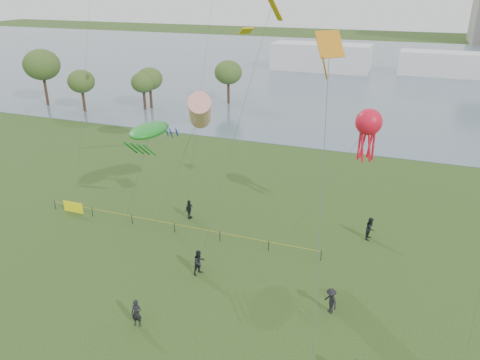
% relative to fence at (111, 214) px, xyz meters
% --- Properties ---
extents(lake, '(400.00, 120.00, 0.08)m').
position_rel_fence_xyz_m(lake, '(13.89, 84.40, -0.53)').
color(lake, slate).
rests_on(lake, ground_plane).
extents(pavilion_left, '(22.00, 8.00, 6.00)m').
position_rel_fence_xyz_m(pavilion_left, '(1.89, 79.40, 2.45)').
color(pavilion_left, silver).
rests_on(pavilion_left, ground_plane).
extents(pavilion_right, '(18.00, 7.00, 5.00)m').
position_rel_fence_xyz_m(pavilion_right, '(27.89, 82.40, 1.95)').
color(pavilion_right, silver).
rests_on(pavilion_right, ground_plane).
extents(trees, '(32.81, 17.04, 9.03)m').
position_rel_fence_xyz_m(trees, '(-22.70, 33.84, 4.93)').
color(trees, '#352118').
rests_on(trees, ground_plane).
extents(fence, '(24.07, 0.07, 1.05)m').
position_rel_fence_xyz_m(fence, '(0.00, 0.00, 0.00)').
color(fence, black).
rests_on(fence, ground_plane).
extents(spectator_a, '(1.03, 1.12, 1.84)m').
position_rel_fence_xyz_m(spectator_a, '(10.51, -4.62, 0.37)').
color(spectator_a, black).
rests_on(spectator_a, ground_plane).
extents(spectator_b, '(1.22, 1.22, 1.70)m').
position_rel_fence_xyz_m(spectator_b, '(19.81, -5.58, 0.29)').
color(spectator_b, black).
rests_on(spectator_b, ground_plane).
extents(spectator_c, '(0.54, 1.03, 1.69)m').
position_rel_fence_xyz_m(spectator_c, '(6.15, 2.65, 0.29)').
color(spectator_c, black).
rests_on(spectator_c, ground_plane).
extents(spectator_f, '(0.70, 0.52, 1.76)m').
position_rel_fence_xyz_m(spectator_f, '(9.34, -10.77, 0.32)').
color(spectator_f, black).
rests_on(spectator_f, ground_plane).
extents(spectator_g, '(0.85, 1.00, 1.83)m').
position_rel_fence_xyz_m(spectator_g, '(21.10, 4.51, 0.36)').
color(spectator_g, black).
rests_on(spectator_g, ground_plane).
extents(kite_windsock, '(5.30, 5.03, 11.61)m').
position_rel_fence_xyz_m(kite_windsock, '(7.69, 2.20, 9.17)').
color(kite_windsock, '#3F3F42').
extents(kite_creature, '(3.63, 4.71, 8.64)m').
position_rel_fence_xyz_m(kite_creature, '(3.97, 0.78, 7.63)').
color(kite_creature, '#3F3F42').
extents(kite_octopus, '(6.50, 9.46, 10.47)m').
position_rel_fence_xyz_m(kite_octopus, '(20.08, 4.43, 8.83)').
color(kite_octopus, '#3F3F42').
extents(kite_delta, '(3.51, 14.52, 16.66)m').
position_rel_fence_xyz_m(kite_delta, '(18.86, -6.91, 14.56)').
color(kite_delta, '#3F3F42').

